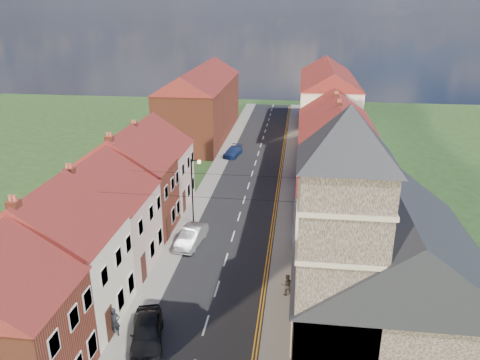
{
  "coord_description": "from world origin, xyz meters",
  "views": [
    {
      "loc": [
        5.13,
        -17.4,
        18.52
      ],
      "look_at": [
        0.03,
        22.44,
        3.5
      ],
      "focal_mm": 35.0,
      "sensor_mm": 36.0,
      "label": 1
    }
  ],
  "objects_px": {
    "car_mid": "(191,236)",
    "car_far": "(233,152)",
    "church": "(377,277)",
    "lamppost": "(193,187)",
    "pedestrian_left": "(115,322)",
    "car_near": "(147,331)",
    "pedestrian_right": "(287,285)"
  },
  "relations": [
    {
      "from": "car_mid",
      "to": "pedestrian_left",
      "type": "relative_size",
      "value": 2.4
    },
    {
      "from": "car_far",
      "to": "pedestrian_left",
      "type": "xyz_separation_m",
      "value": [
        -1.9,
        -36.17,
        0.43
      ]
    },
    {
      "from": "pedestrian_left",
      "to": "car_mid",
      "type": "bearing_deg",
      "value": 63.19
    },
    {
      "from": "lamppost",
      "to": "car_mid",
      "type": "relative_size",
      "value": 1.36
    },
    {
      "from": "pedestrian_left",
      "to": "pedestrian_right",
      "type": "relative_size",
      "value": 1.19
    },
    {
      "from": "car_near",
      "to": "lamppost",
      "type": "bearing_deg",
      "value": 77.78
    },
    {
      "from": "church",
      "to": "pedestrian_right",
      "type": "xyz_separation_m",
      "value": [
        -4.53,
        6.44,
        -4.99
      ]
    },
    {
      "from": "lamppost",
      "to": "pedestrian_left",
      "type": "bearing_deg",
      "value": -94.69
    },
    {
      "from": "lamppost",
      "to": "car_far",
      "type": "xyz_separation_m",
      "value": [
        0.61,
        20.47,
        -2.94
      ]
    },
    {
      "from": "car_mid",
      "to": "pedestrian_left",
      "type": "height_order",
      "value": "pedestrian_left"
    },
    {
      "from": "car_mid",
      "to": "pedestrian_left",
      "type": "distance_m",
      "value": 12.0
    },
    {
      "from": "car_near",
      "to": "pedestrian_left",
      "type": "relative_size",
      "value": 2.43
    },
    {
      "from": "church",
      "to": "lamppost",
      "type": "height_order",
      "value": "church"
    },
    {
      "from": "pedestrian_right",
      "to": "lamppost",
      "type": "bearing_deg",
      "value": -59.44
    },
    {
      "from": "lamppost",
      "to": "pedestrian_right",
      "type": "xyz_separation_m",
      "value": [
        8.64,
        -10.24,
        -2.65
      ]
    },
    {
      "from": "car_near",
      "to": "car_mid",
      "type": "height_order",
      "value": "car_near"
    },
    {
      "from": "church",
      "to": "pedestrian_left",
      "type": "xyz_separation_m",
      "value": [
        -14.46,
        0.97,
        -4.84
      ]
    },
    {
      "from": "car_mid",
      "to": "pedestrian_left",
      "type": "xyz_separation_m",
      "value": [
        -1.9,
        -11.85,
        0.31
      ]
    },
    {
      "from": "lamppost",
      "to": "car_near",
      "type": "distance_m",
      "value": 16.18
    },
    {
      "from": "car_mid",
      "to": "car_far",
      "type": "distance_m",
      "value": 24.32
    },
    {
      "from": "church",
      "to": "pedestrian_left",
      "type": "distance_m",
      "value": 15.28
    },
    {
      "from": "church",
      "to": "pedestrian_left",
      "type": "height_order",
      "value": "church"
    },
    {
      "from": "lamppost",
      "to": "car_mid",
      "type": "xyz_separation_m",
      "value": [
        0.61,
        -3.85,
        -2.81
      ]
    },
    {
      "from": "lamppost",
      "to": "pedestrian_left",
      "type": "xyz_separation_m",
      "value": [
        -1.29,
        -15.7,
        -2.5
      ]
    },
    {
      "from": "church",
      "to": "car_mid",
      "type": "distance_m",
      "value": 18.67
    },
    {
      "from": "car_far",
      "to": "pedestrian_left",
      "type": "bearing_deg",
      "value": -82.22
    },
    {
      "from": "car_near",
      "to": "car_mid",
      "type": "xyz_separation_m",
      "value": [
        -0.12,
        12.07,
        -0.03
      ]
    },
    {
      "from": "car_near",
      "to": "pedestrian_right",
      "type": "distance_m",
      "value": 9.74
    },
    {
      "from": "car_mid",
      "to": "lamppost",
      "type": "bearing_deg",
      "value": 106.6
    },
    {
      "from": "church",
      "to": "car_mid",
      "type": "bearing_deg",
      "value": 134.41
    },
    {
      "from": "car_mid",
      "to": "pedestrian_right",
      "type": "xyz_separation_m",
      "value": [
        8.03,
        -6.38,
        0.16
      ]
    },
    {
      "from": "car_mid",
      "to": "car_far",
      "type": "xyz_separation_m",
      "value": [
        0.0,
        24.32,
        -0.12
      ]
    }
  ]
}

